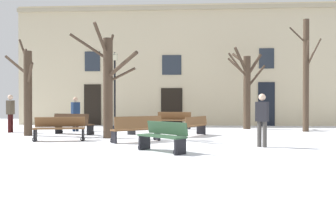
% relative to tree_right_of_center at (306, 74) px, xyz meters
% --- Properties ---
extents(ground_plane, '(30.99, 30.99, 0.00)m').
position_rel_tree_right_of_center_xyz_m(ground_plane, '(-6.48, -4.22, -2.78)').
color(ground_plane, white).
extents(building_facade, '(19.37, 0.60, 7.27)m').
position_rel_tree_right_of_center_xyz_m(building_facade, '(-6.48, 4.30, 0.91)').
color(building_facade, beige).
rests_on(building_facade, ground).
extents(tree_right_of_center, '(1.41, 1.56, 5.40)m').
position_rel_tree_right_of_center_xyz_m(tree_right_of_center, '(0.00, 0.00, 0.00)').
color(tree_right_of_center, '#423326').
rests_on(tree_right_of_center, ground).
extents(tree_center, '(1.92, 1.85, 4.17)m').
position_rel_tree_right_of_center_xyz_m(tree_center, '(-12.46, -2.91, -0.80)').
color(tree_center, '#423326').
rests_on(tree_center, ground).
extents(tree_left_of_center, '(2.18, 1.79, 4.23)m').
position_rel_tree_right_of_center_xyz_m(tree_left_of_center, '(-2.62, 1.54, -0.56)').
color(tree_left_of_center, '#423326').
rests_on(tree_left_of_center, ground).
extents(tree_foreground, '(2.85, 1.67, 4.47)m').
position_rel_tree_right_of_center_xyz_m(tree_foreground, '(-8.77, -3.79, -0.59)').
color(tree_foreground, '#423326').
rests_on(tree_foreground, ground).
extents(streetlamp, '(0.30, 0.30, 3.97)m').
position_rel_tree_right_of_center_xyz_m(streetlamp, '(-9.41, 0.49, -0.36)').
color(streetlamp, black).
rests_on(streetlamp, ground).
extents(litter_bin, '(0.39, 0.39, 0.77)m').
position_rel_tree_right_of_center_xyz_m(litter_bin, '(-8.12, -2.13, -2.39)').
color(litter_bin, black).
rests_on(litter_bin, ground).
extents(bench_back_to_back_left, '(1.77, 1.47, 0.94)m').
position_rel_tree_right_of_center_xyz_m(bench_back_to_back_left, '(-7.42, -5.08, -2.29)').
color(bench_back_to_back_left, brown).
rests_on(bench_back_to_back_left, ground).
extents(bench_near_center_tree, '(1.90, 1.10, 0.92)m').
position_rel_tree_right_of_center_xyz_m(bench_near_center_tree, '(-10.68, -2.26, -2.31)').
color(bench_near_center_tree, '#3D2819').
rests_on(bench_near_center_tree, ground).
extents(bench_facing_shops, '(1.30, 1.82, 0.83)m').
position_rel_tree_right_of_center_xyz_m(bench_facing_shops, '(-5.41, -2.60, -2.35)').
color(bench_facing_shops, brown).
rests_on(bench_facing_shops, ground).
extents(bench_by_litter_bin, '(1.91, 0.83, 0.88)m').
position_rel_tree_right_of_center_xyz_m(bench_by_litter_bin, '(-10.35, -4.88, -2.31)').
color(bench_by_litter_bin, brown).
rests_on(bench_by_litter_bin, ground).
extents(bench_near_lamp, '(1.85, 0.67, 0.89)m').
position_rel_tree_right_of_center_xyz_m(bench_near_lamp, '(-6.43, 1.37, -2.32)').
color(bench_near_lamp, brown).
rests_on(bench_near_lamp, ground).
extents(bench_back_to_back_right, '(1.55, 1.47, 0.88)m').
position_rel_tree_right_of_center_xyz_m(bench_back_to_back_right, '(-6.29, -7.65, -2.32)').
color(bench_back_to_back_right, '#2D4C33').
rests_on(bench_back_to_back_right, ground).
extents(person_crossing_plaza, '(0.25, 0.40, 1.76)m').
position_rel_tree_right_of_center_xyz_m(person_crossing_plaza, '(-13.94, -1.44, -1.79)').
color(person_crossing_plaza, '#350F0F').
rests_on(person_crossing_plaza, ground).
extents(person_strolling, '(0.44, 0.39, 1.71)m').
position_rel_tree_right_of_center_xyz_m(person_strolling, '(-3.20, -6.30, -1.83)').
color(person_strolling, '#403D3A').
rests_on(person_strolling, ground).
extents(person_by_shop_door, '(0.41, 0.43, 1.66)m').
position_rel_tree_right_of_center_xyz_m(person_by_shop_door, '(-11.10, -0.59, -1.86)').
color(person_by_shop_door, black).
rests_on(person_by_shop_door, ground).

